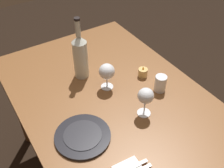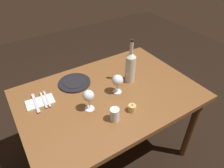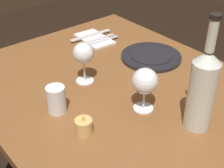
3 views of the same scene
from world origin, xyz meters
TOP-DOWN VIEW (x-y plane):
  - ground_plane at (0.00, 0.00)m, footprint 6.00×6.00m
  - dining_table at (0.00, 0.00)m, footprint 1.30×0.90m
  - wine_glass_left at (0.20, 0.07)m, footprint 0.08×0.08m
  - wine_glass_right at (-0.06, 0.02)m, footprint 0.08×0.08m
  - wine_bottle at (-0.22, -0.05)m, footprint 0.08×0.08m
  - water_tumbler at (0.11, 0.24)m, footprint 0.06×0.06m
  - votive_candle at (-0.03, 0.24)m, footprint 0.05×0.05m
  - dinner_plate at (0.17, -0.25)m, footprint 0.25×0.25m
  - folded_napkin at (0.46, -0.17)m, footprint 0.20×0.12m
  - fork_inner at (0.44, -0.17)m, footprint 0.03×0.18m
  - fork_outer at (0.41, -0.17)m, footprint 0.03×0.18m
  - table_knife at (0.49, -0.17)m, footprint 0.03×0.21m

SIDE VIEW (x-z plane):
  - ground_plane at x=0.00m, z-range 0.00..0.00m
  - dining_table at x=0.00m, z-range 0.28..1.02m
  - folded_napkin at x=0.46m, z-range 0.74..0.75m
  - dinner_plate at x=0.17m, z-range 0.74..0.76m
  - fork_inner at x=0.44m, z-range 0.75..0.75m
  - fork_outer at x=0.41m, z-range 0.75..0.75m
  - table_knife at x=0.49m, z-range 0.75..0.75m
  - votive_candle at x=-0.03m, z-range 0.73..0.80m
  - water_tumbler at x=0.11m, z-range 0.74..0.83m
  - wine_glass_right at x=-0.06m, z-range 0.77..0.92m
  - wine_glass_left at x=0.20m, z-range 0.77..0.93m
  - wine_bottle at x=-0.22m, z-range 0.70..1.05m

